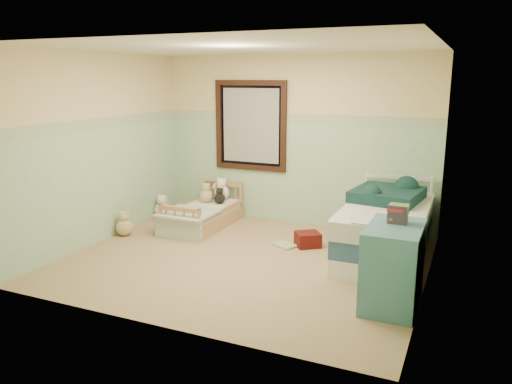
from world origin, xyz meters
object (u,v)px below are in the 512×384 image
at_px(twin_bed_frame, 384,249).
at_px(dresser, 393,266).
at_px(floor_book, 285,245).
at_px(toddler_bed_frame, 203,220).
at_px(plush_floor_tan, 124,227).
at_px(red_pillow, 308,240).
at_px(plush_floor_cream, 163,210).

xyz_separation_m(twin_bed_frame, dresser, (0.29, -1.30, 0.29)).
bearing_deg(twin_bed_frame, floor_book, -175.72).
bearing_deg(toddler_bed_frame, floor_book, -14.27).
height_order(toddler_bed_frame, plush_floor_tan, plush_floor_tan).
bearing_deg(dresser, red_pillow, 133.98).
bearing_deg(floor_book, dresser, -11.69).
relative_size(toddler_bed_frame, plush_floor_tan, 5.67).
bearing_deg(twin_bed_frame, plush_floor_tan, -170.69).
distance_m(plush_floor_tan, floor_book, 2.28).
bearing_deg(plush_floor_tan, red_pillow, 13.36).
bearing_deg(plush_floor_tan, plush_floor_cream, 90.70).
height_order(twin_bed_frame, red_pillow, twin_bed_frame).
bearing_deg(toddler_bed_frame, plush_floor_cream, 171.66).
relative_size(plush_floor_cream, floor_book, 0.88).
bearing_deg(red_pillow, plush_floor_cream, 171.67).
bearing_deg(plush_floor_cream, toddler_bed_frame, -8.34).
bearing_deg(floor_book, plush_floor_tan, -141.63).
relative_size(toddler_bed_frame, red_pillow, 4.49).
distance_m(plush_floor_cream, dresser, 4.16).
relative_size(plush_floor_tan, red_pillow, 0.79).
height_order(plush_floor_cream, floor_book, plush_floor_cream).
bearing_deg(dresser, floor_book, 142.05).
height_order(plush_floor_cream, red_pillow, plush_floor_cream).
bearing_deg(floor_book, twin_bed_frame, 30.54).
relative_size(twin_bed_frame, dresser, 2.29).
bearing_deg(red_pillow, dresser, -46.02).
bearing_deg(plush_floor_tan, twin_bed_frame, 9.31).
relative_size(red_pillow, floor_book, 1.05).
height_order(plush_floor_tan, dresser, dresser).
bearing_deg(red_pillow, floor_book, -156.98).
xyz_separation_m(toddler_bed_frame, twin_bed_frame, (2.70, -0.27, 0.02)).
bearing_deg(dresser, toddler_bed_frame, 152.20).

